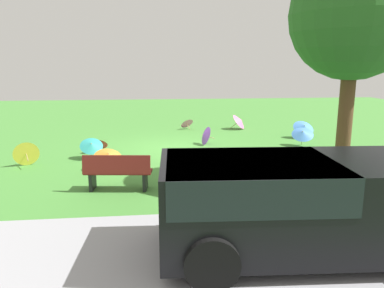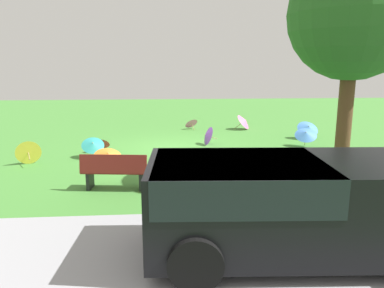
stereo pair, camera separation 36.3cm
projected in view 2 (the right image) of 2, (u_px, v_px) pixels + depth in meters
ground at (174, 148)px, 13.40m from camera, size 40.00×40.00×0.00m
road_strip at (190, 266)px, 5.51m from camera, size 40.00×4.10×0.01m
van_dark at (286, 200)px, 5.71m from camera, size 4.70×2.34×1.53m
park_bench at (115, 171)px, 8.84m from camera, size 1.64×0.66×0.90m
shade_tree at (353, 16)px, 8.50m from camera, size 3.03×3.03×5.62m
parasol_pink_0 at (191, 123)px, 17.39m from camera, size 0.78×0.73×0.55m
parasol_purple_0 at (207, 135)px, 13.92m from camera, size 0.67×0.77×0.72m
parasol_pink_1 at (245, 121)px, 17.26m from camera, size 0.93×1.00×0.76m
parasol_red_0 at (101, 142)px, 12.80m from camera, size 0.68×0.60×0.59m
parasol_yellow_0 at (28, 152)px, 11.20m from camera, size 0.81×0.81×0.76m
parasol_orange_0 at (108, 155)px, 10.53m from camera, size 1.04×1.03×0.70m
parasol_teal_0 at (93, 144)px, 11.88m from camera, size 0.85×0.79×0.72m
parasol_blue_3 at (306, 134)px, 13.50m from camera, size 1.00×0.98×0.78m
parasol_yellow_1 at (208, 166)px, 9.70m from camera, size 0.85×0.85×0.56m
parasol_blue_4 at (308, 128)px, 14.96m from camera, size 0.90×0.83×0.81m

